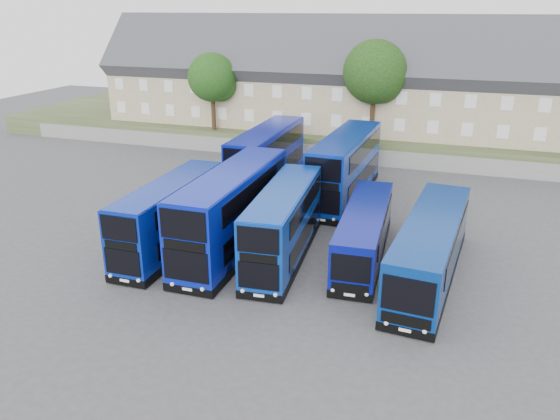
{
  "coord_description": "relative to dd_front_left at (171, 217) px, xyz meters",
  "views": [
    {
      "loc": [
        9.99,
        -25.1,
        13.95
      ],
      "look_at": [
        0.03,
        4.48,
        2.2
      ],
      "focal_mm": 35.0,
      "sensor_mm": 36.0,
      "label": 1
    }
  ],
  "objects": [
    {
      "name": "dd_front_left",
      "position": [
        0.0,
        0.0,
        0.0
      ],
      "size": [
        2.46,
        10.48,
        4.16
      ],
      "rotation": [
        0.0,
        0.0,
        0.01
      ],
      "color": "#082296",
      "rests_on": "ground"
    },
    {
      "name": "tree_west",
      "position": [
        -7.95,
        23.48,
        5.01
      ],
      "size": [
        4.8,
        4.8,
        7.65
      ],
      "color": "#382314",
      "rests_on": "earth_bank"
    },
    {
      "name": "dd_rear_right",
      "position": [
        7.9,
        12.55,
        0.35
      ],
      "size": [
        3.28,
        12.31,
        4.85
      ],
      "rotation": [
        0.0,
        0.0,
        -0.04
      ],
      "color": "#082799",
      "rests_on": "ground"
    },
    {
      "name": "earth_bank",
      "position": [
        5.91,
        32.38,
        -1.04
      ],
      "size": [
        80.0,
        20.0,
        2.0
      ],
      "primitive_type": "cube",
      "color": "#3F4A29",
      "rests_on": "ground"
    },
    {
      "name": "dd_front_right",
      "position": [
        6.84,
        0.84,
        0.03
      ],
      "size": [
        3.29,
        10.77,
        4.22
      ],
      "rotation": [
        0.0,
        0.0,
        0.08
      ],
      "color": "#08339D",
      "rests_on": "ground"
    },
    {
      "name": "ground",
      "position": [
        5.91,
        -1.62,
        -2.04
      ],
      "size": [
        120.0,
        120.0,
        0.0
      ],
      "primitive_type": "plane",
      "color": "#444449",
      "rests_on": "ground"
    },
    {
      "name": "tree_mid",
      "position": [
        8.05,
        23.98,
        6.03
      ],
      "size": [
        5.76,
        5.76,
        9.18
      ],
      "color": "#382314",
      "rests_on": "earth_bank"
    },
    {
      "name": "retaining_wall",
      "position": [
        5.91,
        22.38,
        -1.29
      ],
      "size": [
        70.0,
        0.4,
        1.5
      ],
      "primitive_type": "cube",
      "color": "slate",
      "rests_on": "ground"
    },
    {
      "name": "dd_rear_left",
      "position": [
        1.3,
        13.37,
        0.28
      ],
      "size": [
        2.77,
        11.86,
        4.71
      ],
      "rotation": [
        0.0,
        0.0,
        0.0
      ],
      "color": "#08159F",
      "rests_on": "ground"
    },
    {
      "name": "coach_east_a",
      "position": [
        11.22,
        2.53,
        -0.57
      ],
      "size": [
        2.95,
        11.09,
        3.0
      ],
      "rotation": [
        0.0,
        0.0,
        0.06
      ],
      "color": "#070F86",
      "rests_on": "ground"
    },
    {
      "name": "coach_east_b",
      "position": [
        15.04,
        1.01,
        -0.35
      ],
      "size": [
        3.67,
        12.77,
        3.45
      ],
      "rotation": [
        0.0,
        0.0,
        -0.08
      ],
      "color": "navy",
      "rests_on": "ground"
    },
    {
      "name": "terrace_row",
      "position": [
        8.91,
        28.38,
        4.56
      ],
      "size": [
        60.0,
        10.4,
        11.2
      ],
      "color": "tan",
      "rests_on": "earth_bank"
    },
    {
      "name": "dd_front_mid",
      "position": [
        3.55,
        1.1,
        0.35
      ],
      "size": [
        2.88,
        12.25,
        4.86
      ],
      "rotation": [
        0.0,
        0.0,
        0.01
      ],
      "color": "#091AA6",
      "rests_on": "ground"
    }
  ]
}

